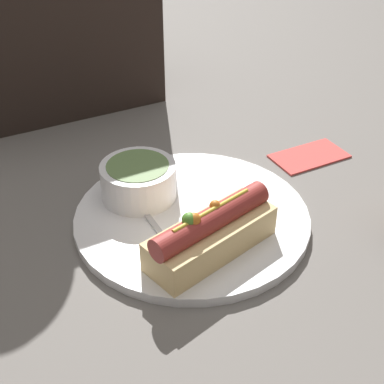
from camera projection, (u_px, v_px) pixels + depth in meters
name	position (u px, v px, depth m)	size (l,w,h in m)	color
ground_plane	(192.00, 221.00, 0.68)	(4.00, 4.00, 0.00)	slate
dinner_plate	(192.00, 217.00, 0.68)	(0.30, 0.30, 0.01)	white
hot_dog	(211.00, 233.00, 0.60)	(0.17, 0.09, 0.07)	#E5C17F
soup_bowl	(138.00, 179.00, 0.69)	(0.10, 0.10, 0.05)	white
spoon	(148.00, 216.00, 0.66)	(0.03, 0.17, 0.01)	#B7B7BC
napkin	(309.00, 155.00, 0.81)	(0.11, 0.06, 0.01)	#E04C47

